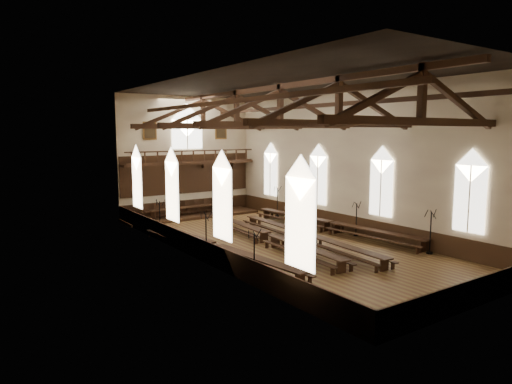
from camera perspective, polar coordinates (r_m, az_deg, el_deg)
ground at (r=29.07m, az=2.94°, el=-6.38°), size 26.00×26.00×0.00m
room_walls at (r=28.24m, az=3.03°, el=6.45°), size 26.00×26.00×26.00m
wainscot_band at (r=28.94m, az=2.95°, el=-5.23°), size 12.00×26.00×1.20m
side_windows at (r=28.42m, az=2.99°, el=0.96°), size 11.85×19.80×4.50m
end_window at (r=39.27m, az=-8.61°, el=7.75°), size 2.80×0.12×3.80m
minstrels_gallery at (r=39.17m, az=-8.36°, el=2.89°), size 11.80×1.24×3.70m
portraits at (r=39.27m, az=-8.60°, el=7.57°), size 7.75×0.09×1.45m
roof_trusses at (r=28.27m, az=3.05°, el=10.01°), size 11.70×25.70×2.80m
refectory_row_a at (r=26.00m, az=-5.19°, el=-6.86°), size 2.06×14.25×0.72m
refectory_row_b at (r=28.51m, az=1.77°, el=-5.57°), size 1.97×14.22×0.72m
refectory_row_c at (r=28.92m, az=6.26°, el=-5.46°), size 1.87×13.96×0.69m
refectory_row_d at (r=32.40m, az=9.41°, el=-4.02°), size 2.21×14.72×0.77m
dais at (r=38.33m, az=-8.02°, el=-2.94°), size 11.40×2.92×0.19m
high_table at (r=38.22m, az=-8.03°, el=-1.92°), size 7.49×1.23×0.70m
high_chairs at (r=38.87m, az=-8.52°, el=-1.78°), size 7.69×0.50×1.08m
candelabrum_left_near at (r=21.58m, az=-0.22°, el=-9.21°), size 0.71×0.74×2.46m
candelabrum_left_mid at (r=25.45m, az=-6.24°, el=-6.51°), size 0.75×0.82×2.69m
candelabrum_left_far at (r=31.18m, az=-11.90°, el=-4.12°), size 0.74×0.77×2.56m
candelabrum_right_near at (r=28.16m, az=20.93°, el=-5.68°), size 0.71×0.79×2.58m
candelabrum_right_mid at (r=31.65m, az=12.40°, el=-4.10°), size 0.67×0.70×2.33m
candelabrum_right_far at (r=38.11m, az=2.68°, el=-1.91°), size 0.67×0.78×2.53m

